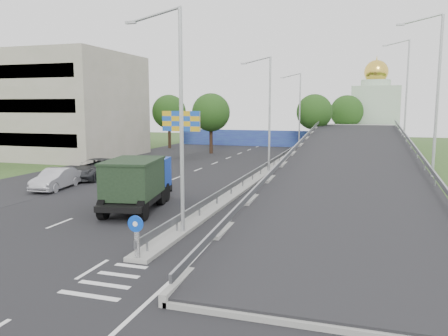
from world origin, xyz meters
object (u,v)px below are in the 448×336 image
at_px(lamp_post_near, 177,110).
at_px(lamp_post_mid, 268,108).
at_px(parked_car_c, 96,169).
at_px(church, 374,111).
at_px(billboard, 181,124).
at_px(dump_truck, 138,181).
at_px(sign_bollard, 137,237).
at_px(parked_car_b, 56,179).
at_px(lamp_post_far, 298,107).

relative_size(lamp_post_near, lamp_post_mid, 1.00).
bearing_deg(parked_car_c, church, 63.96).
height_order(lamp_post_mid, billboard, lamp_post_mid).
bearing_deg(dump_truck, sign_bollard, -72.82).
xyz_separation_m(parked_car_b, parked_car_c, (0.05, 4.99, 0.06)).
height_order(sign_bollard, lamp_post_far, lamp_post_far).
height_order(lamp_post_near, lamp_post_mid, same).
height_order(lamp_post_mid, lamp_post_far, same).
bearing_deg(parked_car_c, billboard, 70.28).
bearing_deg(sign_bollard, lamp_post_far, 89.86).
distance_m(lamp_post_near, lamp_post_mid, 20.00).
height_order(lamp_post_near, lamp_post_far, same).
distance_m(lamp_post_near, lamp_post_far, 40.00).
relative_size(church, dump_truck, 1.92).
bearing_deg(lamp_post_mid, billboard, 167.62).
xyz_separation_m(lamp_post_near, dump_truck, (-4.35, 4.19, -4.14)).
relative_size(church, parked_car_b, 2.99).
bearing_deg(billboard, parked_car_b, -105.34).
xyz_separation_m(sign_bollard, lamp_post_mid, (0.11, 23.83, 4.77)).
bearing_deg(lamp_post_near, lamp_post_mid, 90.00).
relative_size(lamp_post_far, parked_car_c, 1.70).
height_order(billboard, parked_car_c, billboard).
xyz_separation_m(lamp_post_far, parked_car_c, (-12.94, -27.16, -4.99)).
height_order(lamp_post_far, church, church).
relative_size(lamp_post_mid, parked_car_b, 2.18).
relative_size(dump_truck, parked_car_b, 1.55).
xyz_separation_m(lamp_post_near, parked_car_c, (-12.94, 12.84, -4.99)).
xyz_separation_m(sign_bollard, billboard, (-9.00, 25.83, 3.15)).
relative_size(sign_bollard, church, 0.12).
bearing_deg(parked_car_c, sign_bollard, -49.44).
height_order(sign_bollard, billboard, billboard).
xyz_separation_m(dump_truck, parked_car_b, (-8.64, 3.66, -0.91)).
distance_m(lamp_post_far, church, 17.15).
height_order(church, dump_truck, church).
bearing_deg(billboard, church, 59.30).
bearing_deg(lamp_post_mid, dump_truck, -105.40).
relative_size(lamp_post_mid, dump_truck, 1.41).
relative_size(sign_bollard, parked_car_b, 0.36).
distance_m(lamp_post_mid, dump_truck, 16.91).
xyz_separation_m(sign_bollard, parked_car_c, (-12.83, 16.67, -0.21)).
distance_m(sign_bollard, lamp_post_mid, 24.30).
relative_size(sign_bollard, lamp_post_far, 0.17).
bearing_deg(sign_bollard, dump_truck, 117.90).
relative_size(lamp_post_near, lamp_post_far, 1.00).
bearing_deg(parked_car_c, lamp_post_far, 67.50).
height_order(lamp_post_far, billboard, lamp_post_far).
bearing_deg(parked_car_c, dump_truck, -42.25).
relative_size(lamp_post_near, parked_car_c, 1.70).
xyz_separation_m(lamp_post_near, billboard, (-9.11, 22.00, -1.62)).
xyz_separation_m(sign_bollard, parked_car_b, (-12.88, 11.68, -0.27)).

